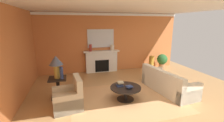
{
  "coord_description": "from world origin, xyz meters",
  "views": [
    {
      "loc": [
        -1.9,
        -4.68,
        2.46
      ],
      "look_at": [
        -0.34,
        1.06,
        1.0
      ],
      "focal_mm": 24.77,
      "sensor_mm": 36.0,
      "label": 1
    }
  ],
  "objects": [
    {
      "name": "potted_plant",
      "position": [
        2.89,
        2.49,
        0.49
      ],
      "size": [
        0.56,
        0.56,
        0.83
      ],
      "color": "#A8754C",
      "rests_on": "ground_plane"
    },
    {
      "name": "book_red_cover",
      "position": [
        -0.41,
        -0.18,
        0.47
      ],
      "size": [
        0.23,
        0.21,
        0.03
      ],
      "primitive_type": "cube",
      "rotation": [
        0.0,
        0.0,
        0.09
      ],
      "color": "navy",
      "rests_on": "coffee_table"
    },
    {
      "name": "vase_mantel_left",
      "position": [
        -0.95,
        2.82,
        1.28
      ],
      "size": [
        0.14,
        0.14,
        0.34
      ],
      "primitive_type": "cylinder",
      "color": "#9E3328",
      "rests_on": "fireplace"
    },
    {
      "name": "ceiling_panel",
      "position": [
        0.0,
        0.3,
        2.99
      ],
      "size": [
        7.56,
        6.64,
        0.06
      ],
      "primitive_type": "cube",
      "color": "white"
    },
    {
      "name": "coffee_table",
      "position": [
        -0.25,
        -0.3,
        0.34
      ],
      "size": [
        1.0,
        1.0,
        0.45
      ],
      "color": "black",
      "rests_on": "ground_plane"
    },
    {
      "name": "vase_tall_corner",
      "position": [
        2.29,
        2.57,
        0.37
      ],
      "size": [
        0.26,
        0.26,
        0.75
      ],
      "primitive_type": "cylinder",
      "color": "#B7892D",
      "rests_on": "ground_plane"
    },
    {
      "name": "vase_on_side_table",
      "position": [
        -2.23,
        0.32,
        0.9
      ],
      "size": [
        0.11,
        0.11,
        0.4
      ],
      "primitive_type": "cylinder",
      "color": "navy",
      "rests_on": "side_table"
    },
    {
      "name": "book_art_folio",
      "position": [
        -0.17,
        -0.43,
        0.51
      ],
      "size": [
        0.22,
        0.2,
        0.04
      ],
      "primitive_type": "cube",
      "rotation": [
        0.0,
        0.0,
        0.19
      ],
      "color": "navy",
      "rests_on": "coffee_table"
    },
    {
      "name": "table_lamp",
      "position": [
        -2.38,
        0.44,
        1.22
      ],
      "size": [
        0.44,
        0.44,
        0.75
      ],
      "color": "#B28E38",
      "rests_on": "side_table"
    },
    {
      "name": "wall_window",
      "position": [
        -3.54,
        0.3,
        1.48
      ],
      "size": [
        0.12,
        6.64,
        2.96
      ],
      "primitive_type": "cube",
      "color": "#CC723D",
      "rests_on": "ground_plane"
    },
    {
      "name": "wall_fireplace",
      "position": [
        0.0,
        3.08,
        1.48
      ],
      "size": [
        7.56,
        0.12,
        2.96
      ],
      "primitive_type": "cube",
      "color": "#CC723D",
      "rests_on": "ground_plane"
    },
    {
      "name": "crown_moulding",
      "position": [
        0.0,
        3.0,
        2.88
      ],
      "size": [
        7.56,
        0.08,
        0.12
      ],
      "primitive_type": "cube",
      "color": "white"
    },
    {
      "name": "vase_mantel_right",
      "position": [
        0.15,
        2.82,
        1.25
      ],
      "size": [
        0.2,
        0.2,
        0.28
      ],
      "primitive_type": "cylinder",
      "color": "beige",
      "rests_on": "fireplace"
    },
    {
      "name": "mantel_mirror",
      "position": [
        -0.4,
        2.99,
        1.72
      ],
      "size": [
        1.34,
        0.04,
        0.91
      ],
      "primitive_type": "cube",
      "color": "silver"
    },
    {
      "name": "sofa",
      "position": [
        1.45,
        -0.09,
        0.3
      ],
      "size": [
        1.16,
        2.2,
        0.85
      ],
      "color": "beige",
      "rests_on": "ground_plane"
    },
    {
      "name": "area_rug",
      "position": [
        -0.25,
        -0.3,
        0.01
      ],
      "size": [
        3.52,
        2.68,
        0.01
      ],
      "primitive_type": "cube",
      "color": "tan",
      "rests_on": "ground_plane"
    },
    {
      "name": "fireplace",
      "position": [
        -0.4,
        2.87,
        0.53
      ],
      "size": [
        1.8,
        0.35,
        1.11
      ],
      "color": "white",
      "rests_on": "ground_plane"
    },
    {
      "name": "side_table",
      "position": [
        -2.38,
        0.44,
        0.4
      ],
      "size": [
        0.56,
        0.56,
        0.7
      ],
      "color": "black",
      "rests_on": "ground_plane"
    },
    {
      "name": "ground_plane",
      "position": [
        0.0,
        0.0,
        0.0
      ],
      "size": [
        9.05,
        9.05,
        0.0
      ],
      "primitive_type": "plane",
      "color": "tan"
    },
    {
      "name": "book_small_novel",
      "position": [
        -0.37,
        -0.13,
        0.55
      ],
      "size": [
        0.2,
        0.21,
        0.05
      ],
      "primitive_type": "cube",
      "rotation": [
        0.0,
        0.0,
        -0.09
      ],
      "color": "tan",
      "rests_on": "coffee_table"
    },
    {
      "name": "armchair_near_window",
      "position": [
        -2.03,
        -0.36,
        0.31
      ],
      "size": [
        0.88,
        0.88,
        0.95
      ],
      "color": "#C1B293",
      "rests_on": "ground_plane"
    }
  ]
}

